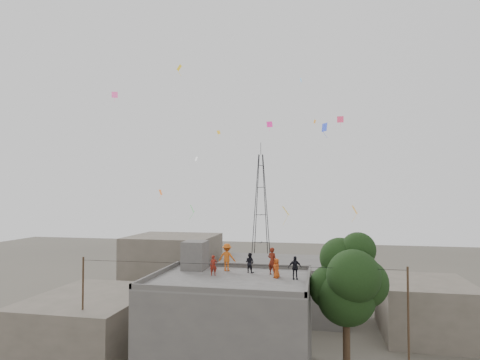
# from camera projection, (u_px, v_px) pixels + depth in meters

# --- Properties ---
(main_building) EXTENTS (10.00, 8.00, 6.10)m
(main_building) POSITION_uv_depth(u_px,v_px,m) (230.00, 327.00, 25.54)
(main_building) COLOR #524F4D
(main_building) RESTS_ON ground
(parapet) EXTENTS (10.00, 8.00, 0.30)m
(parapet) POSITION_uv_depth(u_px,v_px,m) (230.00, 276.00, 25.65)
(parapet) COLOR #524F4D
(parapet) RESTS_ON main_building
(stair_head_box) EXTENTS (1.60, 1.80, 2.00)m
(stair_head_box) POSITION_uv_depth(u_px,v_px,m) (195.00, 255.00, 28.86)
(stair_head_box) COLOR #524F4D
(stair_head_box) RESTS_ON main_building
(neighbor_west) EXTENTS (8.00, 10.00, 4.00)m
(neighbor_west) POSITION_uv_depth(u_px,v_px,m) (92.00, 322.00, 29.65)
(neighbor_west) COLOR #595346
(neighbor_west) RESTS_ON ground
(neighbor_north) EXTENTS (12.00, 9.00, 5.00)m
(neighbor_north) POSITION_uv_depth(u_px,v_px,m) (283.00, 287.00, 38.83)
(neighbor_north) COLOR #524F4D
(neighbor_north) RESTS_ON ground
(neighbor_northwest) EXTENTS (9.00, 8.00, 7.00)m
(neighbor_northwest) POSITION_uv_depth(u_px,v_px,m) (173.00, 268.00, 43.21)
(neighbor_northwest) COLOR #595346
(neighbor_northwest) RESTS_ON ground
(neighbor_east) EXTENTS (7.00, 8.00, 4.40)m
(neighbor_east) POSITION_uv_depth(u_px,v_px,m) (426.00, 309.00, 32.51)
(neighbor_east) COLOR #595346
(neighbor_east) RESTS_ON ground
(tree) EXTENTS (4.90, 4.60, 9.10)m
(tree) POSITION_uv_depth(u_px,v_px,m) (349.00, 281.00, 24.76)
(tree) COLOR black
(tree) RESTS_ON ground
(utility_line) EXTENTS (20.12, 0.62, 7.40)m
(utility_line) POSITION_uv_depth(u_px,v_px,m) (234.00, 321.00, 24.24)
(utility_line) COLOR black
(utility_line) RESTS_ON ground
(transmission_tower) EXTENTS (2.97, 2.97, 20.01)m
(transmission_tower) POSITION_uv_depth(u_px,v_px,m) (261.00, 209.00, 65.72)
(transmission_tower) COLOR black
(transmission_tower) RESTS_ON ground
(person_red_adult) EXTENTS (0.79, 0.69, 1.82)m
(person_red_adult) POSITION_uv_depth(u_px,v_px,m) (272.00, 261.00, 26.86)
(person_red_adult) COLOR #611B0F
(person_red_adult) RESTS_ON main_building
(person_orange_child) EXTENTS (0.68, 0.73, 1.25)m
(person_orange_child) POSITION_uv_depth(u_px,v_px,m) (277.00, 268.00, 25.77)
(person_orange_child) COLOR #BD4715
(person_orange_child) RESTS_ON main_building
(person_dark_child) EXTENTS (0.80, 0.72, 1.35)m
(person_dark_child) POSITION_uv_depth(u_px,v_px,m) (250.00, 263.00, 27.54)
(person_dark_child) COLOR black
(person_dark_child) RESTS_ON main_building
(person_dark_adult) EXTENTS (0.91, 0.53, 1.46)m
(person_dark_adult) POSITION_uv_depth(u_px,v_px,m) (295.00, 268.00, 25.40)
(person_dark_adult) COLOR black
(person_dark_adult) RESTS_ON main_building
(person_orange_adult) EXTENTS (1.28, 0.80, 1.90)m
(person_orange_adult) POSITION_uv_depth(u_px,v_px,m) (227.00, 257.00, 28.22)
(person_orange_adult) COLOR #CC5917
(person_orange_adult) RESTS_ON main_building
(person_red_child) EXTENTS (0.57, 0.49, 1.33)m
(person_red_child) POSITION_uv_depth(u_px,v_px,m) (213.00, 265.00, 26.59)
(person_red_child) COLOR maroon
(person_red_child) RESTS_ON main_building
(kites) EXTENTS (18.02, 17.94, 12.95)m
(kites) POSITION_uv_depth(u_px,v_px,m) (257.00, 149.00, 30.12)
(kites) COLOR orange
(kites) RESTS_ON ground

